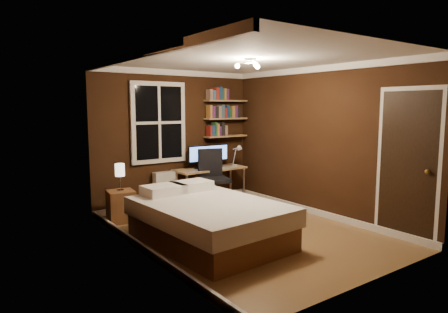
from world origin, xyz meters
TOP-DOWN VIEW (x-y plane):
  - floor at (0.00, 0.00)m, footprint 4.20×4.20m
  - wall_back at (0.00, 2.10)m, footprint 3.20×0.04m
  - wall_left at (-1.60, 0.00)m, footprint 0.04×4.20m
  - wall_right at (1.60, 0.00)m, footprint 0.04×4.20m
  - ceiling at (0.00, 0.00)m, footprint 3.20×4.20m
  - window at (-0.35, 2.06)m, footprint 1.06×0.06m
  - door at (1.59, -1.55)m, footprint 0.03×0.82m
  - door_knob at (1.55, -1.85)m, footprint 0.06×0.06m
  - ceiling_fixture at (0.00, -0.10)m, footprint 0.44×0.44m
  - bookshelf_lower at (1.08, 1.98)m, footprint 0.92×0.22m
  - books_row_lower at (1.08, 1.98)m, footprint 0.42×0.16m
  - bookshelf_middle at (1.08, 1.98)m, footprint 0.92×0.22m
  - books_row_middle at (1.08, 1.98)m, footprint 0.66×0.16m
  - bookshelf_upper at (1.08, 1.98)m, footprint 0.92×0.22m
  - books_row_upper at (1.08, 1.98)m, footprint 0.42×0.16m
  - bed at (-0.69, -0.08)m, footprint 1.63×2.17m
  - nightstand at (-1.29, 1.56)m, footprint 0.46×0.46m
  - bedside_lamp at (-1.29, 1.56)m, footprint 0.15×0.15m
  - radiator at (-0.28, 1.98)m, footprint 0.44×0.15m
  - desk at (0.60, 1.82)m, footprint 1.41×0.53m
  - monitor_left at (0.39, 1.89)m, footprint 0.47×0.12m
  - monitor_right at (0.82, 1.89)m, footprint 0.47×0.12m
  - desk_lamp at (1.15, 1.70)m, footprint 0.14×0.32m
  - office_chair at (0.40, 1.42)m, footprint 0.59×0.59m

SIDE VIEW (x-z plane):
  - floor at x=0.00m, z-range 0.00..0.00m
  - nightstand at x=-1.29m, z-range 0.00..0.51m
  - bed at x=-0.69m, z-range -0.05..0.65m
  - radiator at x=-0.28m, z-range 0.00..0.66m
  - office_chair at x=0.40m, z-range -0.12..0.95m
  - desk at x=0.60m, z-range 0.27..0.94m
  - bedside_lamp at x=-1.29m, z-range 0.51..0.94m
  - desk_lamp at x=1.15m, z-range 0.67..1.11m
  - monitor_left at x=0.39m, z-range 0.67..1.11m
  - monitor_right at x=0.82m, z-range 0.67..1.11m
  - door_knob at x=1.55m, z-range 0.97..1.03m
  - door at x=1.59m, z-range 0.00..2.05m
  - wall_back at x=0.00m, z-range 0.00..2.50m
  - wall_left at x=-1.60m, z-range 0.00..2.50m
  - wall_right at x=1.60m, z-range 0.00..2.50m
  - bookshelf_lower at x=1.08m, z-range 1.24..1.26m
  - books_row_lower at x=1.08m, z-range 1.26..1.49m
  - window at x=-0.35m, z-range 0.82..2.28m
  - bookshelf_middle at x=1.08m, z-range 1.59..1.61m
  - books_row_middle at x=1.08m, z-range 1.61..1.84m
  - bookshelf_upper at x=1.08m, z-range 1.94..1.96m
  - books_row_upper at x=1.08m, z-range 1.96..2.20m
  - ceiling_fixture at x=0.00m, z-range 2.31..2.49m
  - ceiling at x=0.00m, z-range 2.49..2.51m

